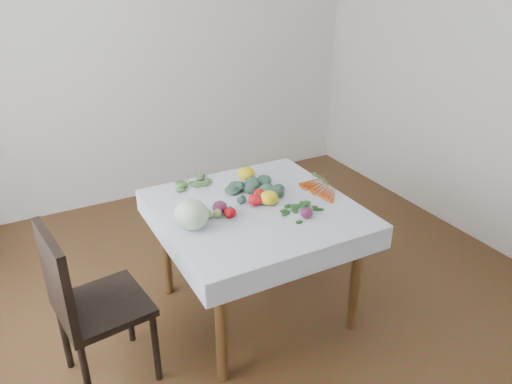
# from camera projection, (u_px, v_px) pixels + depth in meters

# --- Properties ---
(ground) EXTENTS (4.00, 4.00, 0.00)m
(ground) POSITION_uv_depth(u_px,v_px,m) (256.00, 308.00, 3.29)
(ground) COLOR #57311B
(back_wall) EXTENTS (4.00, 0.04, 2.70)m
(back_wall) POSITION_uv_depth(u_px,v_px,m) (145.00, 50.00, 4.27)
(back_wall) COLOR white
(back_wall) RESTS_ON ground
(table) EXTENTS (1.00, 1.00, 0.75)m
(table) POSITION_uv_depth(u_px,v_px,m) (256.00, 222.00, 3.00)
(table) COLOR brown
(table) RESTS_ON ground
(tablecloth) EXTENTS (1.12, 1.12, 0.01)m
(tablecloth) POSITION_uv_depth(u_px,v_px,m) (256.00, 207.00, 2.95)
(tablecloth) COLOR white
(tablecloth) RESTS_ON table
(chair) EXTENTS (0.48, 0.48, 0.96)m
(chair) POSITION_uv_depth(u_px,v_px,m) (84.00, 299.00, 2.50)
(chair) COLOR black
(chair) RESTS_ON ground
(cabbage) EXTENTS (0.21, 0.21, 0.17)m
(cabbage) POSITION_uv_depth(u_px,v_px,m) (192.00, 215.00, 2.69)
(cabbage) COLOR silver
(cabbage) RESTS_ON tablecloth
(tomato_a) EXTENTS (0.09, 0.09, 0.06)m
(tomato_a) POSITION_uv_depth(u_px,v_px,m) (230.00, 213.00, 2.82)
(tomato_a) COLOR red
(tomato_a) RESTS_ON tablecloth
(tomato_b) EXTENTS (0.11, 0.11, 0.07)m
(tomato_b) POSITION_uv_depth(u_px,v_px,m) (255.00, 200.00, 2.96)
(tomato_b) COLOR red
(tomato_b) RESTS_ON tablecloth
(tomato_c) EXTENTS (0.08, 0.08, 0.06)m
(tomato_c) POSITION_uv_depth(u_px,v_px,m) (259.00, 194.00, 3.04)
(tomato_c) COLOR red
(tomato_c) RESTS_ON tablecloth
(tomato_d) EXTENTS (0.08, 0.08, 0.06)m
(tomato_d) POSITION_uv_depth(u_px,v_px,m) (266.00, 197.00, 3.01)
(tomato_d) COLOR red
(tomato_d) RESTS_ON tablecloth
(heirloom_back) EXTENTS (0.15, 0.15, 0.08)m
(heirloom_back) POSITION_uv_depth(u_px,v_px,m) (246.00, 173.00, 3.29)
(heirloom_back) COLOR #FFF31A
(heirloom_back) RESTS_ON tablecloth
(heirloom_front) EXTENTS (0.13, 0.13, 0.08)m
(heirloom_front) POSITION_uv_depth(u_px,v_px,m) (269.00, 198.00, 2.97)
(heirloom_front) COLOR #FFF31A
(heirloom_front) RESTS_ON tablecloth
(onion_a) EXTENTS (0.11, 0.11, 0.07)m
(onion_a) POSITION_uv_depth(u_px,v_px,m) (220.00, 207.00, 2.87)
(onion_a) COLOR #531737
(onion_a) RESTS_ON tablecloth
(onion_b) EXTENTS (0.08, 0.08, 0.06)m
(onion_b) POSITION_uv_depth(u_px,v_px,m) (306.00, 213.00, 2.82)
(onion_b) COLOR #531737
(onion_b) RESTS_ON tablecloth
(tomatillo_cluster) EXTENTS (0.15, 0.13, 0.05)m
(tomatillo_cluster) POSITION_uv_depth(u_px,v_px,m) (205.00, 215.00, 2.82)
(tomatillo_cluster) COLOR #C0DD7F
(tomatillo_cluster) RESTS_ON tablecloth
(carrot_bunch) EXTENTS (0.18, 0.33, 0.03)m
(carrot_bunch) POSITION_uv_depth(u_px,v_px,m) (322.00, 188.00, 3.15)
(carrot_bunch) COLOR #D05A17
(carrot_bunch) RESTS_ON tablecloth
(kale_bunch) EXTENTS (0.35, 0.33, 0.05)m
(kale_bunch) POSITION_uv_depth(u_px,v_px,m) (256.00, 190.00, 3.10)
(kale_bunch) COLOR #3C6250
(kale_bunch) RESTS_ON tablecloth
(basil_bunch) EXTENTS (0.27, 0.19, 0.01)m
(basil_bunch) POSITION_uv_depth(u_px,v_px,m) (299.00, 212.00, 2.88)
(basil_bunch) COLOR #1D551A
(basil_bunch) RESTS_ON tablecloth
(dill_bunch) EXTENTS (0.22, 0.20, 0.02)m
(dill_bunch) POSITION_uv_depth(u_px,v_px,m) (192.00, 183.00, 3.22)
(dill_bunch) COLOR #487334
(dill_bunch) RESTS_ON tablecloth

